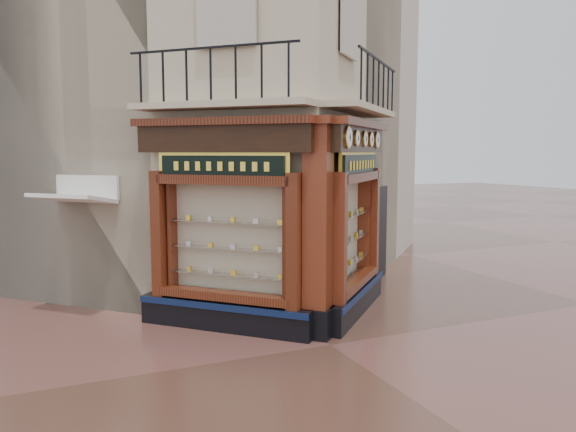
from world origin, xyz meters
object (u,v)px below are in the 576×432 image
awning (77,315)px  signboard_left (222,166)px  signboard_right (360,165)px  clock_b (357,138)px  clock_e (377,140)px  corner_pilaster (318,231)px  clock_a (348,137)px  clock_c (365,139)px  clock_d (371,139)px

awning → signboard_left: (2.47, -2.21, 3.10)m
signboard_right → clock_b: bearing=-171.0°
clock_e → signboard_left: bearing=145.5°
corner_pilaster → clock_a: size_ratio=9.76×
clock_e → awning: size_ratio=0.24×
clock_b → clock_c: (0.46, 0.46, -0.00)m
clock_b → signboard_right: size_ratio=0.15×
clock_b → awning: clock_b is taller
awning → corner_pilaster: bearing=-174.4°
clock_c → signboard_right: bearing=67.7°
clock_a → signboard_right: (0.86, 1.02, -0.52)m
corner_pilaster → clock_c: corner_pilaster is taller
awning → signboard_right: size_ratio=0.78×
clock_c → clock_d: clock_c is taller
corner_pilaster → clock_e: (2.32, 1.72, 1.67)m
signboard_left → clock_b: bearing=-147.9°
awning → clock_d: bearing=-153.2°
clock_b → signboard_right: 0.88m
clock_d → awning: clock_d is taller
clock_a → awning: size_ratio=0.26×
clock_c → corner_pilaster: bearing=165.9°
corner_pilaster → signboard_left: bearing=100.2°
clock_b → clock_c: 0.66m
clock_e → awning: 7.38m
clock_b → signboard_left: bearing=122.1°
clock_c → signboard_right: 0.53m
clock_a → clock_c: size_ratio=1.26×
awning → signboard_right: bearing=-157.3°
clock_a → clock_c: 1.28m
clock_b → signboard_left: (-2.50, 0.57, -0.52)m
clock_a → awning: bearing=99.5°
clock_d → clock_e: clock_e is taller
clock_d → signboard_left: 3.42m
clock_b → clock_e: (1.28, 1.28, 0.00)m
clock_a → clock_c: clock_a is taller
signboard_left → corner_pilaster: bearing=-169.8°
clock_a → signboard_right: bearing=4.8°
corner_pilaster → clock_d: 2.85m
signboard_left → signboard_right: bearing=-135.0°
clock_e → signboard_right: clock_e is taller
clock_a → clock_e: clock_a is taller
signboard_right → clock_c: bearing=-112.3°
clock_e → clock_b: bearing=-180.0°
clock_e → signboard_left: clock_e is taller
clock_c → clock_b: bearing=180.0°
clock_e → clock_a: bearing=-180.0°
clock_a → clock_e: 2.43m
clock_c → signboard_right: clock_c is taller
corner_pilaster → clock_d: (1.90, 1.30, 1.67)m
clock_b → clock_e: clock_e is taller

